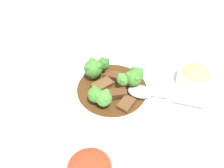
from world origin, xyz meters
TOP-DOWN VIEW (x-y plane):
  - ground_plane at (0.00, 0.00)m, footprint 4.00×4.00m
  - main_plate at (0.00, 0.00)m, footprint 0.31×0.31m
  - beef_strip_0 at (0.02, 0.04)m, footprint 0.05×0.05m
  - beef_strip_1 at (0.00, -0.03)m, footprint 0.06×0.03m
  - beef_strip_2 at (0.02, -0.07)m, footprint 0.06×0.05m
  - beef_strip_3 at (-0.02, 0.02)m, footprint 0.06×0.05m
  - broccoli_floret_0 at (0.07, 0.00)m, footprint 0.04×0.04m
  - broccoli_floret_1 at (0.06, -0.01)m, footprint 0.04×0.04m
  - broccoli_floret_2 at (-0.04, 0.06)m, footprint 0.05×0.05m
  - broccoli_floret_3 at (0.03, -0.01)m, footprint 0.04×0.04m
  - broccoli_floret_4 at (-0.04, -0.05)m, footprint 0.04×0.04m
  - broccoli_floret_5 at (-0.06, -0.03)m, footprint 0.04×0.04m
  - broccoli_floret_6 at (0.00, 0.07)m, footprint 0.04×0.04m
  - serving_spoon at (0.08, -0.05)m, footprint 0.19×0.14m
  - side_bowl_appetizer at (0.24, -0.04)m, footprint 0.10×0.10m
  - sauce_dish at (-0.16, 0.16)m, footprint 0.07×0.07m

SIDE VIEW (x-z plane):
  - ground_plane at x=0.00m, z-range 0.00..0.00m
  - sauce_dish at x=-0.16m, z-range 0.00..0.01m
  - main_plate at x=0.00m, z-range 0.00..0.02m
  - beef_strip_3 at x=-0.02m, z-range 0.02..0.03m
  - beef_strip_2 at x=0.02m, z-range 0.02..0.03m
  - beef_strip_0 at x=0.02m, z-range 0.02..0.03m
  - serving_spoon at x=0.08m, z-range 0.02..0.03m
  - side_bowl_appetizer at x=0.24m, z-range 0.00..0.05m
  - beef_strip_1 at x=0.00m, z-range 0.02..0.03m
  - broccoli_floret_6 at x=0.00m, z-range 0.02..0.07m
  - broccoli_floret_5 at x=-0.06m, z-range 0.02..0.07m
  - broccoli_floret_4 at x=-0.04m, z-range 0.02..0.07m
  - broccoli_floret_0 at x=0.07m, z-range 0.02..0.07m
  - broccoli_floret_3 at x=0.03m, z-range 0.03..0.07m
  - broccoli_floret_1 at x=0.06m, z-range 0.03..0.08m
  - broccoli_floret_2 at x=-0.04m, z-range 0.02..0.08m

